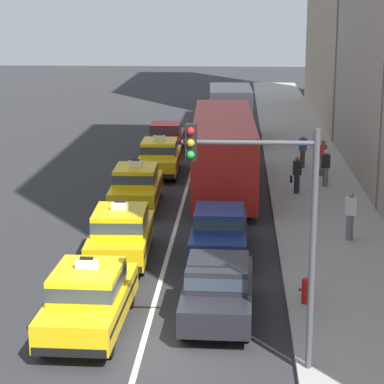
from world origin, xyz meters
The scene contains 19 objects.
ground_plane centered at (0.00, 0.00, 0.00)m, with size 160.00×160.00×0.00m, color #2B2B2D.
lane_stripe_left_right centered at (0.00, 20.00, 0.00)m, with size 0.14×80.00×0.01m, color silver.
sidewalk_curb centered at (5.60, 15.00, 0.07)m, with size 4.00×90.00×0.15m, color #9E9993.
taxi_left_nearest centered at (-1.43, 1.25, 0.88)m, with size 1.91×4.60×1.96m.
taxi_left_second centered at (-1.45, 6.80, 0.88)m, with size 1.97×4.62×1.96m.
taxi_left_third centered at (-1.80, 13.28, 0.88)m, with size 1.92×4.60×1.96m.
taxi_left_fourth centered at (-1.45, 19.22, 0.88)m, with size 1.89×4.59×1.96m.
sedan_left_fifth centered at (-1.67, 24.89, 0.85)m, with size 1.77×4.31×1.58m.
sedan_right_nearest centered at (1.76, 2.23, 0.85)m, with size 1.84×4.33×1.58m.
sedan_right_second centered at (1.66, 7.41, 0.85)m, with size 1.79×4.31×1.58m.
bus_right_third centered at (1.59, 16.38, 1.82)m, with size 2.85×11.27×3.22m.
box_truck_right_fourth centered at (1.73, 27.92, 1.78)m, with size 2.48×7.03×3.27m.
pedestrian_near_crosswalk centered at (6.02, 16.71, 0.95)m, with size 0.47×0.24×1.60m.
pedestrian_mid_block centered at (6.10, 18.72, 0.99)m, with size 0.36×0.24×1.67m.
pedestrian_by_storefront centered at (4.69, 15.35, 0.94)m, with size 0.47×0.24×1.59m.
pedestrian_trailing centered at (5.33, 20.49, 0.98)m, with size 0.36×0.24×1.65m.
pedestrian_far_corner centered at (6.03, 8.86, 1.00)m, with size 0.36×0.24×1.68m.
fire_hydrant centered at (4.08, 3.00, 0.55)m, with size 0.36×0.22×0.73m.
traffic_light_pole centered at (2.89, -0.80, 3.82)m, with size 2.87×0.33×5.58m.
Camera 1 is at (2.23, -16.92, 8.11)m, focal length 73.64 mm.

